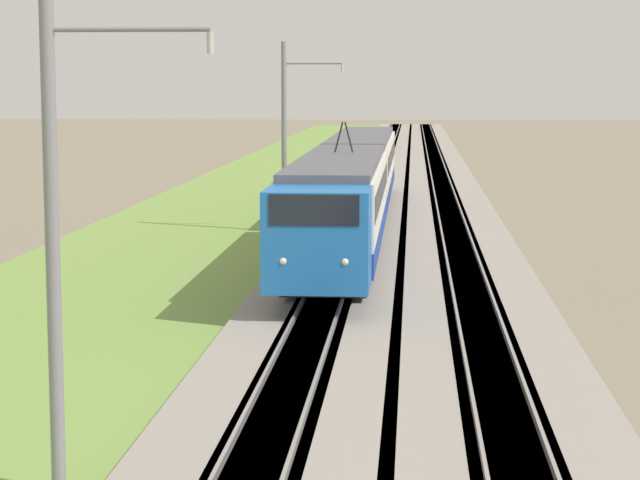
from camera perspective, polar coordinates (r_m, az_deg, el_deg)
The scene contains 8 objects.
ballast_main at distance 59.82m, azimuth 1.92°, elevation 1.32°, with size 240.00×4.40×0.30m.
ballast_adjacent at distance 59.79m, azimuth 5.88°, elevation 1.28°, with size 240.00×4.40×0.30m.
track_main at distance 59.82m, azimuth 1.92°, elevation 1.33°, with size 240.00×1.57×0.45m.
track_adjacent at distance 59.79m, azimuth 5.88°, elevation 1.29°, with size 240.00×1.57×0.45m.
grass_verge at distance 60.40m, azimuth -3.94°, elevation 1.27°, with size 240.00×10.93×0.12m.
passenger_train at distance 50.51m, azimuth 1.50°, elevation 2.68°, with size 38.75×2.84×4.94m.
catenary_mast_near at distance 18.89m, azimuth -11.96°, elevation 0.40°, with size 0.22×2.56×7.98m.
catenary_mast_mid at distance 51.72m, azimuth -1.58°, elevation 4.81°, with size 0.22×2.56×7.98m.
Camera 1 is at (-9.45, -2.44, 6.33)m, focal length 70.00 mm.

